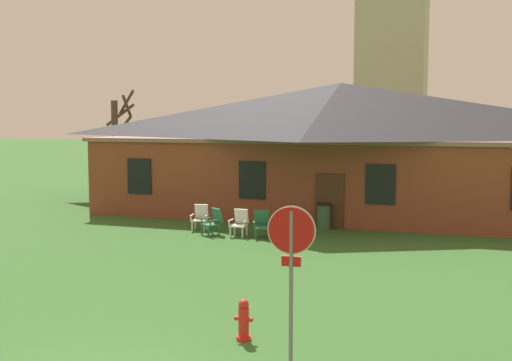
% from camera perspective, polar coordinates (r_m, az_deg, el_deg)
% --- Properties ---
extents(brick_building, '(20.99, 10.40, 5.80)m').
position_cam_1_polar(brick_building, '(28.90, 7.67, 3.18)').
color(brick_building, brown).
rests_on(brick_building, ground).
extents(dome_tower, '(5.18, 5.18, 19.89)m').
position_cam_1_polar(dome_tower, '(47.66, 12.33, 11.48)').
color(dome_tower, '#BCB29E').
rests_on(dome_tower, ground).
extents(stop_sign, '(0.80, 0.12, 2.77)m').
position_cam_1_polar(stop_sign, '(10.33, 3.23, -6.72)').
color(stop_sign, slate).
rests_on(stop_sign, ground).
extents(lawn_chair_by_porch, '(0.71, 0.75, 0.96)m').
position_cam_1_polar(lawn_chair_by_porch, '(23.70, -5.09, -3.31)').
color(lawn_chair_by_porch, white).
rests_on(lawn_chair_by_porch, ground).
extents(lawn_chair_near_door, '(0.85, 0.87, 0.96)m').
position_cam_1_polar(lawn_chair_near_door, '(22.67, -3.93, -3.71)').
color(lawn_chair_near_door, '#28704C').
rests_on(lawn_chair_near_door, ground).
extents(lawn_chair_left_end, '(0.64, 0.67, 0.96)m').
position_cam_1_polar(lawn_chair_left_end, '(22.41, -1.49, -3.81)').
color(lawn_chair_left_end, white).
rests_on(lawn_chair_left_end, ground).
extents(lawn_chair_middle, '(0.78, 0.83, 0.96)m').
position_cam_1_polar(lawn_chair_middle, '(22.11, 0.53, -3.93)').
color(lawn_chair_middle, '#28704C').
rests_on(lawn_chair_middle, ground).
extents(bare_tree_beside_building, '(2.06, 1.66, 5.78)m').
position_cam_1_polar(bare_tree_beside_building, '(35.48, -12.54, 3.66)').
color(bare_tree_beside_building, brown).
rests_on(bare_tree_beside_building, ground).
extents(fire_hydrant, '(0.36, 0.28, 0.79)m').
position_cam_1_polar(fire_hydrant, '(12.12, -1.13, -12.66)').
color(fire_hydrant, red).
rests_on(fire_hydrant, ground).
extents(trash_bin, '(0.56, 0.56, 0.98)m').
position_cam_1_polar(trash_bin, '(23.89, 6.17, -3.25)').
color(trash_bin, '#335638').
rests_on(trash_bin, ground).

